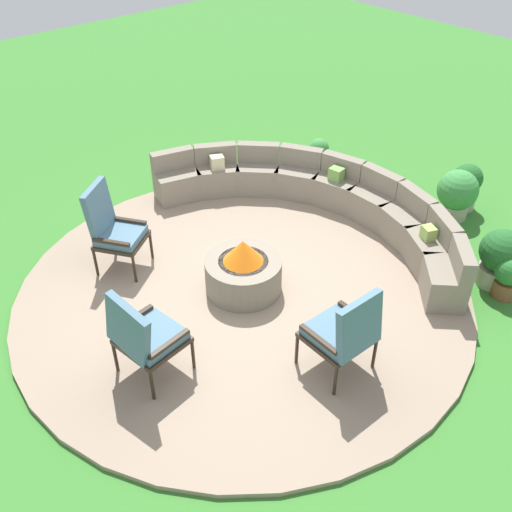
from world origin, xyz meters
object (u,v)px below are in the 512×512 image
(lounge_chair_front_left, at_px, (113,227))
(fire_pit, at_px, (243,271))
(curved_stone_bench, at_px, (320,201))
(potted_plant_3, at_px, (500,256))
(potted_plant_4, at_px, (466,185))
(potted_plant_5, at_px, (509,275))
(potted_plant_1, at_px, (319,153))
(lounge_chair_front_right, at_px, (143,335))
(potted_plant_0, at_px, (457,193))
(lounge_chair_back_left, at_px, (345,331))

(lounge_chair_front_left, bearing_deg, fire_pit, 88.70)
(curved_stone_bench, xyz_separation_m, potted_plant_3, (2.38, 0.63, 0.06))
(potted_plant_4, bearing_deg, curved_stone_bench, -120.69)
(lounge_chair_front_left, height_order, potted_plant_5, lounge_chair_front_left)
(lounge_chair_front_left, relative_size, potted_plant_1, 2.18)
(lounge_chair_front_right, relative_size, potted_plant_5, 1.93)
(potted_plant_3, distance_m, potted_plant_5, 0.26)
(potted_plant_0, bearing_deg, curved_stone_bench, -126.73)
(potted_plant_1, bearing_deg, lounge_chair_front_left, -87.09)
(potted_plant_0, xyz_separation_m, potted_plant_4, (-0.05, 0.32, -0.01))
(lounge_chair_front_left, height_order, potted_plant_1, lounge_chair_front_left)
(potted_plant_1, height_order, potted_plant_3, potted_plant_3)
(curved_stone_bench, bearing_deg, potted_plant_4, 59.31)
(lounge_chair_back_left, distance_m, potted_plant_5, 2.48)
(lounge_chair_front_left, distance_m, potted_plant_0, 4.77)
(curved_stone_bench, distance_m, potted_plant_5, 2.64)
(potted_plant_0, height_order, potted_plant_1, potted_plant_0)
(fire_pit, height_order, lounge_chair_front_right, lounge_chair_front_right)
(potted_plant_1, bearing_deg, lounge_chair_back_left, -43.27)
(lounge_chair_front_left, height_order, potted_plant_0, lounge_chair_front_left)
(lounge_chair_front_right, distance_m, potted_plant_3, 4.33)
(fire_pit, bearing_deg, lounge_chair_front_right, -75.89)
(lounge_chair_front_left, xyz_separation_m, potted_plant_5, (3.53, 3.22, -0.33))
(potted_plant_4, relative_size, potted_plant_5, 1.25)
(fire_pit, xyz_separation_m, lounge_chair_front_left, (-1.41, -0.90, 0.31))
(fire_pit, bearing_deg, potted_plant_5, 47.60)
(curved_stone_bench, distance_m, lounge_chair_front_left, 2.88)
(lounge_chair_back_left, relative_size, potted_plant_3, 1.36)
(curved_stone_bench, relative_size, lounge_chair_front_right, 4.27)
(potted_plant_3, height_order, potted_plant_4, potted_plant_3)
(potted_plant_1, bearing_deg, curved_stone_bench, -45.71)
(potted_plant_4, bearing_deg, lounge_chair_back_left, -75.05)
(lounge_chair_back_left, bearing_deg, curved_stone_bench, 49.81)
(lounge_chair_front_right, xyz_separation_m, potted_plant_4, (0.24, 5.31, -0.22))
(lounge_chair_front_left, height_order, lounge_chair_back_left, lounge_chair_front_left)
(lounge_chair_back_left, bearing_deg, potted_plant_1, 48.43)
(potted_plant_4, bearing_deg, potted_plant_1, -162.22)
(fire_pit, distance_m, curved_stone_bench, 1.87)
(curved_stone_bench, distance_m, potted_plant_1, 1.62)
(lounge_chair_front_right, distance_m, potted_plant_0, 5.01)
(curved_stone_bench, relative_size, potted_plant_1, 8.81)
(fire_pit, distance_m, lounge_chair_front_right, 1.69)
(lounge_chair_front_right, xyz_separation_m, potted_plant_5, (1.71, 3.93, -0.30))
(lounge_chair_front_right, height_order, potted_plant_3, lounge_chair_front_right)
(lounge_chair_back_left, bearing_deg, potted_plant_0, 17.16)
(fire_pit, distance_m, lounge_chair_back_left, 1.68)
(lounge_chair_back_left, bearing_deg, fire_pit, 88.35)
(potted_plant_0, distance_m, potted_plant_5, 1.78)
(lounge_chair_front_left, relative_size, lounge_chair_back_left, 1.11)
(potted_plant_4, height_order, potted_plant_5, potted_plant_4)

